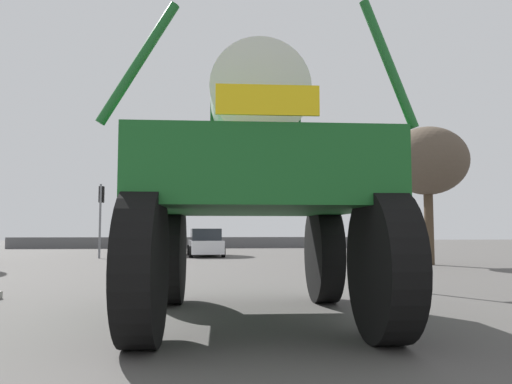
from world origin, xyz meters
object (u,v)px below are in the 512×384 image
Objects in this scene: bare_tree_right at (427,162)px; bare_tree_far_center at (167,178)px; sedan_ahead at (205,243)px; traffic_signal_far_left at (101,204)px; oversize_sprayer at (255,187)px; traffic_signal_near_right at (381,178)px.

bare_tree_far_center reaches higher than bare_tree_right.
sedan_ahead is 1.11× the size of traffic_signal_far_left.
oversize_sprayer is at bearing -72.13° from traffic_signal_far_left.
traffic_signal_far_left is at bearing 20.05° from oversize_sprayer.
traffic_signal_near_right is (4.16, -15.94, 1.98)m from sedan_ahead.
sedan_ahead is 1.14× the size of traffic_signal_near_right.
traffic_signal_near_right is 0.64× the size of bare_tree_right.
traffic_signal_near_right is 17.44m from traffic_signal_far_left.
bare_tree_far_center reaches higher than oversize_sprayer.
bare_tree_right is 17.14m from bare_tree_far_center.
sedan_ahead is 5.93m from traffic_signal_far_left.
traffic_signal_far_left is 0.66× the size of bare_tree_right.
traffic_signal_far_left reaches higher than traffic_signal_near_right.
bare_tree_right is (9.13, -8.03, 3.56)m from sedan_ahead.
bare_tree_far_center is (2.96, 5.97, 2.05)m from traffic_signal_far_left.
traffic_signal_near_right is 0.97× the size of traffic_signal_far_left.
traffic_signal_far_left is 0.58× the size of bare_tree_far_center.
oversize_sprayer is at bearing -131.59° from traffic_signal_near_right.
traffic_signal_far_left is 16.06m from bare_tree_right.
traffic_signal_near_right reaches higher than sedan_ahead.
bare_tree_far_center is at bearing 107.79° from traffic_signal_near_right.
bare_tree_right is at bearing -47.55° from bare_tree_far_center.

